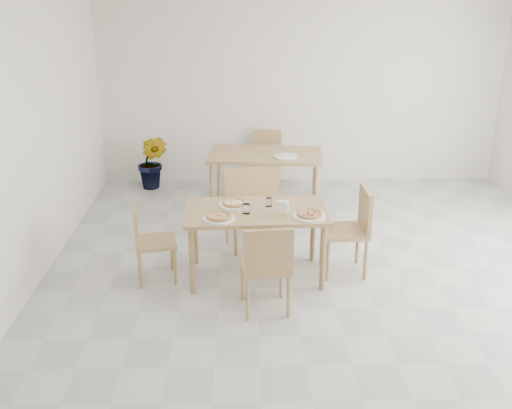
{
  "coord_description": "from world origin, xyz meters",
  "views": [
    {
      "loc": [
        -0.88,
        -5.4,
        2.96
      ],
      "look_at": [
        -0.75,
        0.28,
        0.81
      ],
      "focal_mm": 42.0,
      "sensor_mm": 36.0,
      "label": 1
    }
  ],
  "objects_px": {
    "chair_north": "(245,202)",
    "plate_empty": "(285,156)",
    "pizza_margherita": "(219,216)",
    "main_table": "(256,218)",
    "tumbler_b": "(246,209)",
    "chair_back_n": "(267,155)",
    "plate_margherita": "(219,218)",
    "pizza_pepperoni": "(309,214)",
    "plate_mushroom": "(234,205)",
    "chair_west": "(147,237)",
    "tumbler_a": "(269,202)",
    "napkin_holder": "(283,208)",
    "chair_south": "(267,263)",
    "pizza_mushroom": "(234,203)",
    "chair_east": "(353,225)",
    "potted_plant": "(153,162)",
    "second_table": "(265,159)",
    "plate_pepperoni": "(309,216)",
    "chair_back_s": "(260,193)"
  },
  "relations": [
    {
      "from": "plate_mushroom",
      "to": "tumbler_a",
      "type": "relative_size",
      "value": 3.46
    },
    {
      "from": "plate_margherita",
      "to": "pizza_pepperoni",
      "type": "height_order",
      "value": "pizza_pepperoni"
    },
    {
      "from": "chair_west",
      "to": "main_table",
      "type": "bearing_deg",
      "value": -98.77
    },
    {
      "from": "chair_south",
      "to": "plate_margherita",
      "type": "distance_m",
      "value": 0.72
    },
    {
      "from": "plate_margherita",
      "to": "plate_mushroom",
      "type": "xyz_separation_m",
      "value": [
        0.14,
        0.37,
        0.0
      ]
    },
    {
      "from": "tumbler_b",
      "to": "chair_back_n",
      "type": "relative_size",
      "value": 0.12
    },
    {
      "from": "chair_east",
      "to": "tumbler_a",
      "type": "xyz_separation_m",
      "value": [
        -0.88,
        0.03,
        0.25
      ]
    },
    {
      "from": "plate_mushroom",
      "to": "pizza_margherita",
      "type": "height_order",
      "value": "pizza_margherita"
    },
    {
      "from": "plate_mushroom",
      "to": "pizza_pepperoni",
      "type": "bearing_deg",
      "value": -23.81
    },
    {
      "from": "chair_back_n",
      "to": "tumbler_b",
      "type": "bearing_deg",
      "value": -88.61
    },
    {
      "from": "chair_north",
      "to": "pizza_mushroom",
      "type": "height_order",
      "value": "chair_north"
    },
    {
      "from": "chair_east",
      "to": "pizza_pepperoni",
      "type": "distance_m",
      "value": 0.62
    },
    {
      "from": "main_table",
      "to": "plate_margherita",
      "type": "xyz_separation_m",
      "value": [
        -0.37,
        -0.25,
        0.1
      ]
    },
    {
      "from": "pizza_mushroom",
      "to": "chair_back_n",
      "type": "relative_size",
      "value": 0.37
    },
    {
      "from": "tumbler_a",
      "to": "chair_back_n",
      "type": "bearing_deg",
      "value": 88.05
    },
    {
      "from": "plate_empty",
      "to": "pizza_margherita",
      "type": "bearing_deg",
      "value": -110.42
    },
    {
      "from": "main_table",
      "to": "chair_north",
      "type": "bearing_deg",
      "value": 95.36
    },
    {
      "from": "chair_south",
      "to": "chair_north",
      "type": "relative_size",
      "value": 1.0
    },
    {
      "from": "plate_mushroom",
      "to": "chair_west",
      "type": "bearing_deg",
      "value": -168.11
    },
    {
      "from": "plate_mushroom",
      "to": "main_table",
      "type": "bearing_deg",
      "value": -28.92
    },
    {
      "from": "pizza_pepperoni",
      "to": "second_table",
      "type": "bearing_deg",
      "value": 98.55
    },
    {
      "from": "plate_pepperoni",
      "to": "tumbler_a",
      "type": "height_order",
      "value": "tumbler_a"
    },
    {
      "from": "plate_margherita",
      "to": "tumbler_b",
      "type": "distance_m",
      "value": 0.31
    },
    {
      "from": "potted_plant",
      "to": "pizza_pepperoni",
      "type": "bearing_deg",
      "value": -57.08
    },
    {
      "from": "main_table",
      "to": "tumbler_a",
      "type": "xyz_separation_m",
      "value": [
        0.13,
        0.1,
        0.13
      ]
    },
    {
      "from": "pizza_pepperoni",
      "to": "main_table",
      "type": "bearing_deg",
      "value": 158.53
    },
    {
      "from": "tumbler_a",
      "to": "potted_plant",
      "type": "height_order",
      "value": "tumbler_a"
    },
    {
      "from": "chair_back_s",
      "to": "chair_back_n",
      "type": "distance_m",
      "value": 1.62
    },
    {
      "from": "chair_north",
      "to": "plate_empty",
      "type": "distance_m",
      "value": 1.24
    },
    {
      "from": "napkin_holder",
      "to": "plate_empty",
      "type": "xyz_separation_m",
      "value": [
        0.17,
        2.03,
        -0.06
      ]
    },
    {
      "from": "plate_pepperoni",
      "to": "chair_south",
      "type": "bearing_deg",
      "value": -128.8
    },
    {
      "from": "chair_west",
      "to": "tumbler_a",
      "type": "height_order",
      "value": "tumbler_a"
    },
    {
      "from": "tumbler_a",
      "to": "plate_margherita",
      "type": "bearing_deg",
      "value": -145.0
    },
    {
      "from": "second_table",
      "to": "chair_back_n",
      "type": "height_order",
      "value": "chair_back_n"
    },
    {
      "from": "chair_west",
      "to": "potted_plant",
      "type": "bearing_deg",
      "value": -5.08
    },
    {
      "from": "main_table",
      "to": "plate_mushroom",
      "type": "distance_m",
      "value": 0.28
    },
    {
      "from": "main_table",
      "to": "napkin_holder",
      "type": "height_order",
      "value": "napkin_holder"
    },
    {
      "from": "chair_west",
      "to": "second_table",
      "type": "bearing_deg",
      "value": -42.82
    },
    {
      "from": "pizza_mushroom",
      "to": "potted_plant",
      "type": "bearing_deg",
      "value": 114.33
    },
    {
      "from": "chair_north",
      "to": "plate_pepperoni",
      "type": "relative_size",
      "value": 2.76
    },
    {
      "from": "plate_mushroom",
      "to": "plate_empty",
      "type": "bearing_deg",
      "value": 69.71
    },
    {
      "from": "chair_south",
      "to": "pizza_mushroom",
      "type": "height_order",
      "value": "chair_south"
    },
    {
      "from": "pizza_mushroom",
      "to": "napkin_holder",
      "type": "bearing_deg",
      "value": -26.34
    },
    {
      "from": "chair_south",
      "to": "tumbler_b",
      "type": "distance_m",
      "value": 0.74
    },
    {
      "from": "second_table",
      "to": "tumbler_a",
      "type": "bearing_deg",
      "value": -85.79
    },
    {
      "from": "pizza_margherita",
      "to": "main_table",
      "type": "bearing_deg",
      "value": 33.85
    },
    {
      "from": "chair_east",
      "to": "tumbler_b",
      "type": "distance_m",
      "value": 1.16
    },
    {
      "from": "second_table",
      "to": "potted_plant",
      "type": "xyz_separation_m",
      "value": [
        -1.64,
        0.77,
        -0.26
      ]
    },
    {
      "from": "chair_back_n",
      "to": "main_table",
      "type": "bearing_deg",
      "value": -86.86
    },
    {
      "from": "tumbler_b",
      "to": "plate_empty",
      "type": "height_order",
      "value": "tumbler_b"
    }
  ]
}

